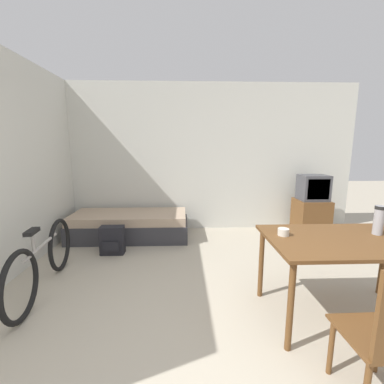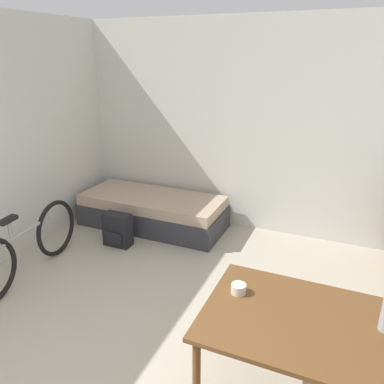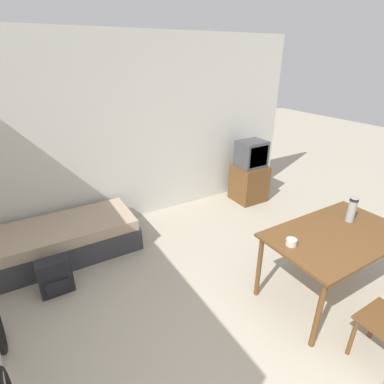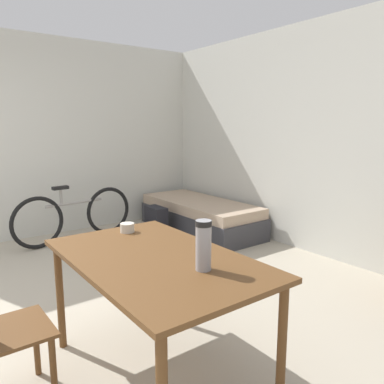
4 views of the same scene
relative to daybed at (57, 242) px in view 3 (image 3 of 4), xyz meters
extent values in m
cube|color=silver|center=(1.25, 0.52, 1.13)|extent=(5.74, 0.06, 2.70)
cube|color=#333338|center=(0.00, 0.00, -0.07)|extent=(1.98, 0.82, 0.30)
cube|color=tan|center=(0.00, 0.00, 0.15)|extent=(1.92, 0.80, 0.14)
cube|color=brown|center=(3.20, 0.05, 0.10)|extent=(0.53, 0.51, 0.63)
cube|color=#424247|center=(3.20, 0.05, 0.64)|extent=(0.46, 0.38, 0.44)
cube|color=black|center=(3.20, -0.13, 0.64)|extent=(0.38, 0.01, 0.35)
cube|color=brown|center=(2.39, -2.19, 0.54)|extent=(1.42, 0.86, 0.03)
cylinder|color=brown|center=(1.73, -2.56, 0.15)|extent=(0.05, 0.05, 0.74)
cylinder|color=brown|center=(1.73, -1.82, 0.15)|extent=(0.05, 0.05, 0.74)
cylinder|color=brown|center=(3.04, -1.82, 0.15)|extent=(0.05, 0.05, 0.74)
cylinder|color=brown|center=(2.27, -2.78, -0.01)|extent=(0.04, 0.04, 0.42)
cylinder|color=brown|center=(1.94, -2.78, -0.01)|extent=(0.04, 0.04, 0.42)
cylinder|color=#99999E|center=(2.71, -2.09, 0.69)|extent=(0.08, 0.08, 0.27)
cylinder|color=black|center=(2.71, -2.09, 0.81)|extent=(0.09, 0.09, 0.03)
cylinder|color=beige|center=(1.84, -2.09, 0.58)|extent=(0.10, 0.10, 0.06)
cube|color=black|center=(-0.12, -0.67, -0.01)|extent=(0.34, 0.18, 0.42)
cube|color=black|center=(-0.12, -0.77, -0.07)|extent=(0.24, 0.03, 0.15)
camera|label=1|loc=(0.92, -4.30, 1.36)|focal=24.00mm
camera|label=2|loc=(2.39, -4.13, 2.04)|focal=35.00mm
camera|label=3|loc=(-0.15, -3.63, 2.18)|focal=28.00mm
camera|label=4|loc=(4.18, -3.26, 1.31)|focal=35.00mm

